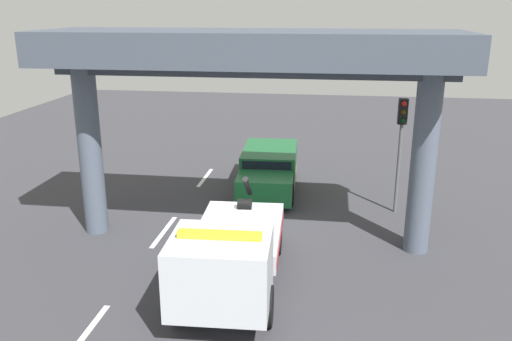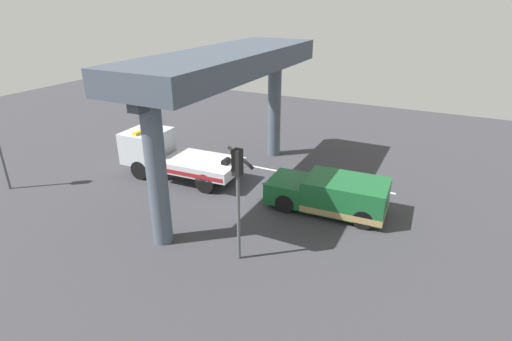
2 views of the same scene
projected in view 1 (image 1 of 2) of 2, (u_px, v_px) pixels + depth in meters
name	position (u px, v px, depth m)	size (l,w,h in m)	color
ground_plane	(251.00, 238.00, 17.58)	(60.00, 40.00, 0.10)	#38383D
lane_stripe_west	(205.00, 178.00, 23.64)	(2.60, 0.16, 0.01)	silver
lane_stripe_mid	(164.00, 232.00, 17.97)	(2.60, 0.16, 0.01)	silver
lane_stripe_east	(84.00, 336.00, 12.30)	(2.60, 0.16, 0.01)	silver
tow_truck_white	(230.00, 255.00, 13.62)	(7.30, 2.65, 2.46)	silver
towed_van_green	(269.00, 170.00, 22.04)	(5.29, 2.41, 1.58)	#195B2D
overpass_structure	(249.00, 63.00, 15.68)	(3.60, 12.50, 6.63)	#4C5666
traffic_light_near	(401.00, 131.00, 18.80)	(0.39, 0.32, 4.22)	#515456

